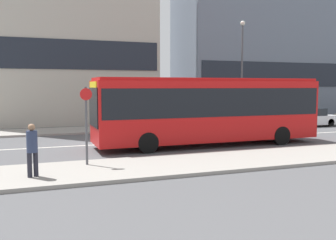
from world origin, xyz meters
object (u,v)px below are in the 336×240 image
(parked_car_0, at_px, (309,118))
(pedestrian_near_stop, at_px, (32,147))
(bus_stop_sign, at_px, (86,120))
(city_bus, at_px, (208,107))
(street_lamp, at_px, (242,63))

(parked_car_0, distance_m, pedestrian_near_stop, 22.22)
(parked_car_0, distance_m, bus_stop_sign, 19.97)
(parked_car_0, xyz_separation_m, bus_stop_sign, (-17.81, -8.94, 1.16))
(pedestrian_near_stop, bearing_deg, city_bus, 7.37)
(city_bus, relative_size, pedestrian_near_stop, 6.82)
(bus_stop_sign, relative_size, street_lamp, 0.37)
(bus_stop_sign, bearing_deg, parked_car_0, 26.66)
(city_bus, height_order, street_lamp, street_lamp)
(pedestrian_near_stop, height_order, street_lamp, street_lamp)
(city_bus, bearing_deg, parked_car_0, 25.74)
(pedestrian_near_stop, bearing_deg, parked_car_0, 6.19)
(parked_car_0, xyz_separation_m, pedestrian_near_stop, (-19.71, -10.24, 0.46))
(city_bus, height_order, pedestrian_near_stop, city_bus)
(pedestrian_near_stop, relative_size, street_lamp, 0.22)
(street_lamp, bearing_deg, parked_car_0, -18.43)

